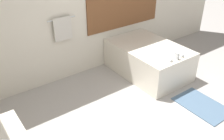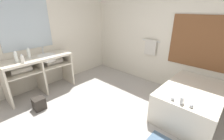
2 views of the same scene
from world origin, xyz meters
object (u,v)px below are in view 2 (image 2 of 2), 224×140
(water_bottle_1, at_px, (16,57))
(waste_bin, at_px, (39,104))
(water_bottle_2, at_px, (29,54))
(bathtub, at_px, (191,100))
(soap_dispenser, at_px, (23,59))

(water_bottle_1, xyz_separation_m, waste_bin, (0.56, 0.06, -0.89))
(water_bottle_2, xyz_separation_m, waste_bin, (0.65, -0.22, -0.89))
(water_bottle_2, bearing_deg, bathtub, 29.94)
(bathtub, height_order, water_bottle_1, water_bottle_1)
(bathtub, xyz_separation_m, soap_dispenser, (-2.75, -1.92, 0.67))
(water_bottle_1, xyz_separation_m, water_bottle_2, (-0.09, 0.28, 0.00))
(water_bottle_2, distance_m, waste_bin, 1.12)
(bathtub, height_order, waste_bin, bathtub)
(water_bottle_2, bearing_deg, water_bottle_1, -71.35)
(water_bottle_1, relative_size, water_bottle_2, 0.98)
(water_bottle_1, distance_m, water_bottle_2, 0.30)
(bathtub, height_order, water_bottle_2, water_bottle_2)
(water_bottle_1, height_order, soap_dispenser, water_bottle_1)
(soap_dispenser, xyz_separation_m, waste_bin, (0.43, -0.01, -0.85))
(bathtub, bearing_deg, water_bottle_1, -145.31)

